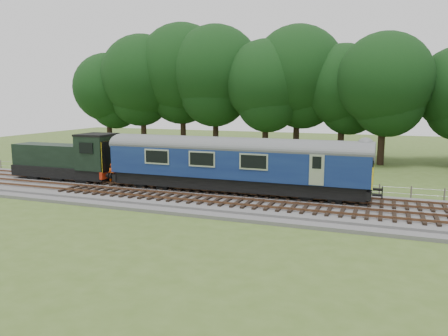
% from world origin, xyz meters
% --- Properties ---
extents(ground, '(120.00, 120.00, 0.00)m').
position_xyz_m(ground, '(0.00, 0.00, 0.00)').
color(ground, '#445C22').
rests_on(ground, ground).
extents(ballast, '(70.00, 7.00, 0.35)m').
position_xyz_m(ballast, '(0.00, 0.00, 0.17)').
color(ballast, '#4C4C4F').
rests_on(ballast, ground).
extents(track_north, '(67.20, 2.40, 0.21)m').
position_xyz_m(track_north, '(0.00, 1.40, 0.42)').
color(track_north, black).
rests_on(track_north, ballast).
extents(track_south, '(67.20, 2.40, 0.21)m').
position_xyz_m(track_south, '(0.00, -1.60, 0.42)').
color(track_south, black).
rests_on(track_south, ballast).
extents(fence, '(64.00, 0.12, 1.00)m').
position_xyz_m(fence, '(0.00, 4.50, 0.00)').
color(fence, '#6B6054').
rests_on(fence, ground).
extents(tree_line, '(70.00, 8.00, 18.00)m').
position_xyz_m(tree_line, '(0.00, 22.00, 0.00)').
color(tree_line, black).
rests_on(tree_line, ground).
extents(dmu_railcar, '(18.05, 2.86, 3.88)m').
position_xyz_m(dmu_railcar, '(-5.42, 1.40, 2.61)').
color(dmu_railcar, black).
rests_on(dmu_railcar, ground).
extents(shunter_loco, '(8.91, 2.60, 3.38)m').
position_xyz_m(shunter_loco, '(-19.35, 1.40, 1.97)').
color(shunter_loco, black).
rests_on(shunter_loco, ground).
extents(worker, '(0.70, 0.61, 1.61)m').
position_xyz_m(worker, '(-14.89, 0.77, 1.15)').
color(worker, '#DD480B').
rests_on(worker, ballast).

